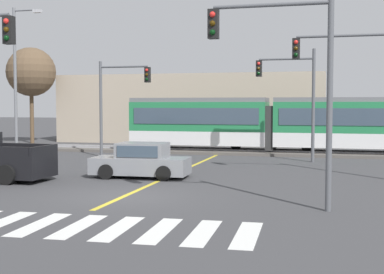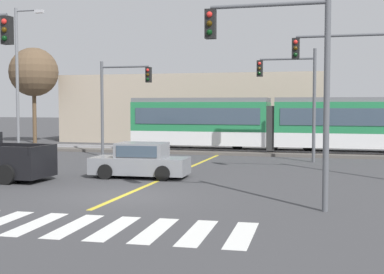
% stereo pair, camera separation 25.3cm
% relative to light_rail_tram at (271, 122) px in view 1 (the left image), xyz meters
% --- Properties ---
extents(ground_plane, '(200.00, 200.00, 0.00)m').
position_rel_light_rail_tram_xyz_m(ground_plane, '(-3.17, -17.40, -2.05)').
color(ground_plane, '#3D3D3F').
extents(track_bed, '(120.00, 4.00, 0.18)m').
position_rel_light_rail_tram_xyz_m(track_bed, '(-3.17, 0.01, -1.96)').
color(track_bed, '#56514C').
rests_on(track_bed, ground).
extents(rail_near, '(120.00, 0.08, 0.10)m').
position_rel_light_rail_tram_xyz_m(rail_near, '(-3.17, -0.71, -1.82)').
color(rail_near, '#939399').
rests_on(rail_near, track_bed).
extents(rail_far, '(120.00, 0.08, 0.10)m').
position_rel_light_rail_tram_xyz_m(rail_far, '(-3.17, 0.73, -1.82)').
color(rail_far, '#939399').
rests_on(rail_far, track_bed).
extents(light_rail_tram, '(18.50, 2.64, 3.43)m').
position_rel_light_rail_tram_xyz_m(light_rail_tram, '(0.00, 0.00, 0.00)').
color(light_rail_tram, silver).
rests_on(light_rail_tram, track_bed).
extents(crosswalk_stripe_3, '(0.68, 2.82, 0.01)m').
position_rel_light_rail_tram_xyz_m(crosswalk_stripe_3, '(-4.82, -22.07, -2.04)').
color(crosswalk_stripe_3, silver).
rests_on(crosswalk_stripe_3, ground).
extents(crosswalk_stripe_4, '(0.68, 2.82, 0.01)m').
position_rel_light_rail_tram_xyz_m(crosswalk_stripe_4, '(-3.72, -22.02, -2.04)').
color(crosswalk_stripe_4, silver).
rests_on(crosswalk_stripe_4, ground).
extents(crosswalk_stripe_5, '(0.68, 2.82, 0.01)m').
position_rel_light_rail_tram_xyz_m(crosswalk_stripe_5, '(-2.62, -21.97, -2.04)').
color(crosswalk_stripe_5, silver).
rests_on(crosswalk_stripe_5, ground).
extents(crosswalk_stripe_6, '(0.68, 2.82, 0.01)m').
position_rel_light_rail_tram_xyz_m(crosswalk_stripe_6, '(-1.52, -21.93, -2.04)').
color(crosswalk_stripe_6, silver).
rests_on(crosswalk_stripe_6, ground).
extents(crosswalk_stripe_7, '(0.68, 2.82, 0.01)m').
position_rel_light_rail_tram_xyz_m(crosswalk_stripe_7, '(-0.42, -21.88, -2.04)').
color(crosswalk_stripe_7, silver).
rests_on(crosswalk_stripe_7, ground).
extents(crosswalk_stripe_8, '(0.68, 2.82, 0.01)m').
position_rel_light_rail_tram_xyz_m(crosswalk_stripe_8, '(0.67, -21.83, -2.04)').
color(crosswalk_stripe_8, silver).
rests_on(crosswalk_stripe_8, ground).
extents(crosswalk_stripe_9, '(0.68, 2.82, 0.01)m').
position_rel_light_rail_tram_xyz_m(crosswalk_stripe_9, '(1.77, -21.78, -2.04)').
color(crosswalk_stripe_9, silver).
rests_on(crosswalk_stripe_9, ground).
extents(lane_centre_line, '(0.20, 18.00, 0.01)m').
position_rel_light_rail_tram_xyz_m(lane_centre_line, '(-3.17, -11.00, -2.05)').
color(lane_centre_line, gold).
rests_on(lane_centre_line, ground).
extents(sedan_crossing, '(4.28, 2.07, 1.52)m').
position_rel_light_rail_tram_xyz_m(sedan_crossing, '(-4.25, -12.75, -1.35)').
color(sedan_crossing, gray).
rests_on(sedan_crossing, ground).
extents(traffic_light_far_right, '(3.25, 0.38, 6.22)m').
position_rel_light_rail_tram_xyz_m(traffic_light_far_right, '(1.73, -4.50, 1.98)').
color(traffic_light_far_right, '#515459').
rests_on(traffic_light_far_right, ground).
extents(traffic_light_mid_right, '(4.25, 0.38, 6.59)m').
position_rel_light_rail_tram_xyz_m(traffic_light_mid_right, '(4.84, -10.82, 2.29)').
color(traffic_light_mid_right, '#515459').
rests_on(traffic_light_mid_right, ground).
extents(traffic_light_near_right, '(3.75, 0.38, 6.70)m').
position_rel_light_rail_tram_xyz_m(traffic_light_near_right, '(2.49, -18.31, 2.30)').
color(traffic_light_near_right, '#515459').
rests_on(traffic_light_near_right, ground).
extents(traffic_light_far_left, '(3.25, 0.38, 5.77)m').
position_rel_light_rail_tram_xyz_m(traffic_light_far_left, '(-8.70, -4.54, 1.78)').
color(traffic_light_far_left, '#515459').
rests_on(traffic_light_far_left, ground).
extents(street_lamp_west, '(2.09, 0.28, 9.48)m').
position_rel_light_rail_tram_xyz_m(street_lamp_west, '(-16.24, -3.32, 3.27)').
color(street_lamp_west, slate).
rests_on(street_lamp_west, ground).
extents(bare_tree_far_west, '(3.97, 3.97, 7.81)m').
position_rel_light_rail_tram_xyz_m(bare_tree_far_west, '(-19.99, 4.53, 3.75)').
color(bare_tree_far_west, brown).
rests_on(bare_tree_far_west, ground).
extents(building_backdrop_far, '(22.02, 6.00, 5.64)m').
position_rel_light_rail_tram_xyz_m(building_backdrop_far, '(-7.70, 9.22, 0.77)').
color(building_backdrop_far, tan).
rests_on(building_backdrop_far, ground).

